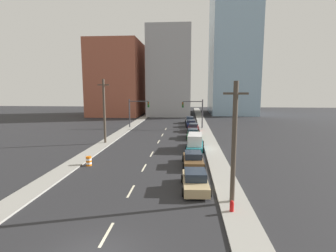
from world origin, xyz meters
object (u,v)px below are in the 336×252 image
(sedan_tan, at_px, (195,181))
(traffic_signal_right, at_px, (196,110))
(fire_hydrant, at_px, (232,207))
(sedan_green, at_px, (193,134))
(sedan_red, at_px, (193,128))
(box_truck_teal, at_px, (195,142))
(utility_pole_right_near, at_px, (234,142))
(sedan_gray, at_px, (190,120))
(utility_pole_left_mid, at_px, (104,111))
(traffic_signal_left, at_px, (135,109))
(sedan_brown, at_px, (193,159))
(sedan_navy, at_px, (191,124))
(traffic_barrel, at_px, (89,161))

(sedan_tan, bearing_deg, traffic_signal_right, 85.76)
(fire_hydrant, bearing_deg, sedan_green, 94.56)
(sedan_red, bearing_deg, box_truck_teal, -88.20)
(utility_pole_right_near, bearing_deg, sedan_gray, 93.67)
(utility_pole_left_mid, relative_size, sedan_gray, 2.02)
(traffic_signal_left, distance_m, utility_pole_right_near, 36.03)
(sedan_brown, bearing_deg, fire_hydrant, -79.80)
(traffic_signal_left, bearing_deg, sedan_green, -41.92)
(utility_pole_left_mid, height_order, sedan_green, utility_pole_left_mid)
(traffic_signal_right, bearing_deg, sedan_brown, -92.26)
(sedan_tan, distance_m, sedan_gray, 39.01)
(utility_pole_right_near, xyz_separation_m, box_truck_teal, (-2.12, 15.74, -3.25))
(box_truck_teal, height_order, sedan_green, box_truck_teal)
(utility_pole_right_near, height_order, utility_pole_left_mid, utility_pole_left_mid)
(box_truck_teal, bearing_deg, sedan_brown, -89.92)
(utility_pole_left_mid, distance_m, sedan_red, 17.64)
(sedan_brown, xyz_separation_m, sedan_gray, (-0.17, 32.73, 0.02))
(traffic_signal_right, distance_m, sedan_green, 10.44)
(sedan_tan, distance_m, sedan_navy, 33.35)
(traffic_signal_left, relative_size, utility_pole_left_mid, 0.63)
(fire_hydrant, relative_size, box_truck_teal, 0.14)
(sedan_tan, distance_m, sedan_brown, 6.28)
(utility_pole_left_mid, height_order, sedan_gray, utility_pole_left_mid)
(sedan_red, xyz_separation_m, sedan_gray, (-0.59, 11.23, 0.01))
(traffic_barrel, bearing_deg, fire_hydrant, -35.94)
(sedan_tan, bearing_deg, fire_hydrant, -62.64)
(utility_pole_right_near, height_order, sedan_navy, utility_pole_right_near)
(sedan_red, bearing_deg, utility_pole_left_mid, -135.18)
(traffic_signal_right, xyz_separation_m, sedan_green, (-0.75, -9.97, -2.99))
(traffic_signal_right, bearing_deg, utility_pole_right_near, -87.44)
(traffic_signal_left, relative_size, traffic_signal_right, 1.00)
(box_truck_teal, bearing_deg, fire_hydrant, -80.86)
(utility_pole_right_near, bearing_deg, sedan_brown, 106.12)
(utility_pole_right_near, bearing_deg, sedan_tan, 136.55)
(traffic_signal_left, relative_size, traffic_barrel, 5.94)
(sedan_brown, height_order, sedan_red, sedan_red)
(traffic_barrel, height_order, sedan_gray, sedan_gray)
(traffic_barrel, bearing_deg, utility_pole_right_near, -30.80)
(utility_pole_left_mid, bearing_deg, box_truck_teal, -11.96)
(box_truck_teal, bearing_deg, sedan_tan, -88.36)
(fire_hydrant, distance_m, sedan_red, 31.61)
(box_truck_teal, bearing_deg, traffic_signal_right, 90.98)
(sedan_tan, xyz_separation_m, sedan_red, (0.37, 27.77, -0.02))
(sedan_gray, bearing_deg, box_truck_teal, -91.86)
(sedan_brown, distance_m, sedan_navy, 27.08)
(utility_pole_left_mid, bearing_deg, traffic_signal_left, 84.99)
(sedan_gray, bearing_deg, sedan_navy, -91.00)
(utility_pole_right_near, distance_m, sedan_brown, 9.62)
(traffic_barrel, xyz_separation_m, fire_hydrant, (12.69, -9.20, -0.06))
(traffic_signal_right, xyz_separation_m, sedan_navy, (-0.95, 2.20, -3.02))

